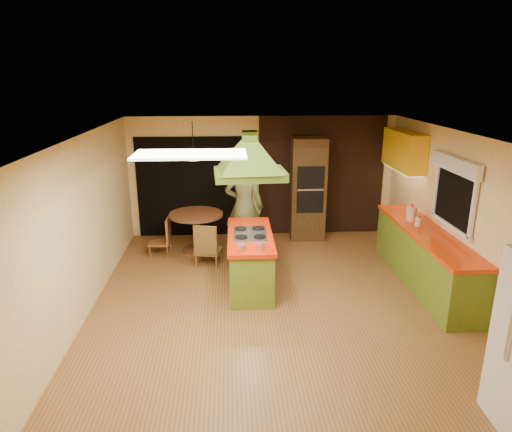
{
  "coord_description": "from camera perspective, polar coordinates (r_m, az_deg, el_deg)",
  "views": [
    {
      "loc": [
        -0.69,
        -6.08,
        3.31
      ],
      "look_at": [
        -0.27,
        0.82,
        1.15
      ],
      "focal_mm": 32.0,
      "sensor_mm": 36.0,
      "label": 1
    }
  ],
  "objects": [
    {
      "name": "ground",
      "position": [
        6.95,
        2.71,
        -11.07
      ],
      "size": [
        6.5,
        6.5,
        0.0
      ],
      "primitive_type": "plane",
      "color": "#946030",
      "rests_on": "ground"
    },
    {
      "name": "room_walls",
      "position": [
        6.45,
        2.86,
        -1.27
      ],
      "size": [
        5.5,
        6.5,
        6.5
      ],
      "color": "#FBEBB4",
      "rests_on": "ground"
    },
    {
      "name": "ceiling_plane",
      "position": [
        6.17,
        3.04,
        9.8
      ],
      "size": [
        6.5,
        6.5,
        0.0
      ],
      "primitive_type": "plane",
      "rotation": [
        3.14,
        0.0,
        0.0
      ],
      "color": "silver",
      "rests_on": "room_walls"
    },
    {
      "name": "brick_panel",
      "position": [
        9.73,
        8.17,
        4.96
      ],
      "size": [
        2.64,
        0.03,
        2.5
      ],
      "primitive_type": "cube",
      "color": "#381E14",
      "rests_on": "ground"
    },
    {
      "name": "nook_opening",
      "position": [
        9.61,
        -8.2,
        3.58
      ],
      "size": [
        2.2,
        0.03,
        2.1
      ],
      "primitive_type": "cube",
      "color": "black",
      "rests_on": "ground"
    },
    {
      "name": "right_counter",
      "position": [
        7.91,
        20.29,
        -4.88
      ],
      "size": [
        0.62,
        3.05,
        0.92
      ],
      "color": "olive",
      "rests_on": "ground"
    },
    {
      "name": "upper_cabinets",
      "position": [
        9.0,
        18.01,
        7.83
      ],
      "size": [
        0.34,
        1.4,
        0.7
      ],
      "primitive_type": "cube",
      "color": "yellow",
      "rests_on": "room_walls"
    },
    {
      "name": "window_right",
      "position": [
        7.47,
        23.66,
        4.01
      ],
      "size": [
        0.12,
        1.35,
        1.06
      ],
      "color": "black",
      "rests_on": "room_walls"
    },
    {
      "name": "fluor_panel",
      "position": [
        4.97,
        -8.22,
        7.64
      ],
      "size": [
        1.2,
        0.6,
        0.03
      ],
      "primitive_type": "cube",
      "color": "white",
      "rests_on": "ceiling_plane"
    },
    {
      "name": "kitchen_island",
      "position": [
        7.38,
        -0.73,
        -5.46
      ],
      "size": [
        0.73,
        1.77,
        0.9
      ],
      "rotation": [
        0.0,
        0.0,
        -0.01
      ],
      "color": "olive",
      "rests_on": "ground"
    },
    {
      "name": "range_hood",
      "position": [
        6.89,
        -0.79,
        8.5
      ],
      "size": [
        1.11,
        0.83,
        0.8
      ],
      "rotation": [
        0.0,
        0.0,
        0.06
      ],
      "color": "#52771D",
      "rests_on": "ceiling_plane"
    },
    {
      "name": "man",
      "position": [
        8.36,
        -1.49,
        1.13
      ],
      "size": [
        0.78,
        0.58,
        1.95
      ],
      "primitive_type": "imported",
      "rotation": [
        0.0,
        0.0,
        2.97
      ],
      "color": "#494F2A",
      "rests_on": "ground"
    },
    {
      "name": "wall_oven",
      "position": [
        9.44,
        6.5,
        3.41
      ],
      "size": [
        0.72,
        0.62,
        2.1
      ],
      "rotation": [
        0.0,
        0.0,
        -0.04
      ],
      "color": "#4F3519",
      "rests_on": "ground"
    },
    {
      "name": "dining_table",
      "position": [
        8.83,
        -7.47,
        -1.07
      ],
      "size": [
        1.03,
        1.03,
        0.77
      ],
      "rotation": [
        0.0,
        0.0,
        0.39
      ],
      "color": "brown",
      "rests_on": "ground"
    },
    {
      "name": "chair_left",
      "position": [
        8.87,
        -11.98,
        -2.46
      ],
      "size": [
        0.41,
        0.41,
        0.72
      ],
      "primitive_type": null,
      "rotation": [
        0.0,
        0.0,
        -1.62
      ],
      "color": "brown",
      "rests_on": "ground"
    },
    {
      "name": "chair_near",
      "position": [
        8.25,
        -5.99,
        -3.43
      ],
      "size": [
        0.51,
        0.51,
        0.79
      ],
      "primitive_type": null,
      "rotation": [
        0.0,
        0.0,
        2.93
      ],
      "color": "brown",
      "rests_on": "ground"
    },
    {
      "name": "pendant_lamp",
      "position": [
        8.5,
        -7.83,
        7.65
      ],
      "size": [
        0.35,
        0.35,
        0.2
      ],
      "primitive_type": "cone",
      "rotation": [
        0.0,
        0.0,
        -0.17
      ],
      "color": "#FF9E3F",
      "rests_on": "ceiling_plane"
    },
    {
      "name": "canister_large",
      "position": [
        8.2,
        18.84,
        0.34
      ],
      "size": [
        0.18,
        0.18,
        0.24
      ],
      "primitive_type": "cylinder",
      "rotation": [
        0.0,
        0.0,
        -0.11
      ],
      "color": "beige",
      "rests_on": "right_counter"
    },
    {
      "name": "canister_medium",
      "position": [
        8.17,
        18.93,
        0.16
      ],
      "size": [
        0.17,
        0.17,
        0.21
      ],
      "primitive_type": "cylinder",
      "rotation": [
        0.0,
        0.0,
        0.16
      ],
      "color": "beige",
      "rests_on": "right_counter"
    },
    {
      "name": "canister_small",
      "position": [
        7.93,
        19.64,
        -0.66
      ],
      "size": [
        0.13,
        0.13,
        0.15
      ],
      "primitive_type": "cylinder",
      "rotation": [
        0.0,
        0.0,
        0.22
      ],
      "color": "#FFE7CD",
      "rests_on": "right_counter"
    }
  ]
}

